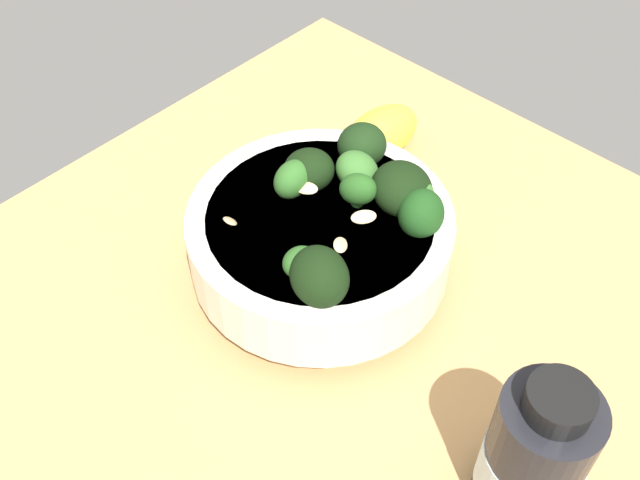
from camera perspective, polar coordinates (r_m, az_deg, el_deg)
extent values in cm
cube|color=tan|center=(58.77, 1.77, -6.67)|extent=(59.22, 59.22, 3.60)
cylinder|color=silver|center=(59.10, 0.00, -2.07)|extent=(10.87, 10.87, 1.67)
cylinder|color=silver|center=(56.60, 0.00, 0.12)|extent=(19.77, 19.77, 5.01)
cylinder|color=beige|center=(55.07, 0.00, 1.61)|extent=(16.80, 16.80, 0.80)
cylinder|color=#2F662B|center=(55.62, 2.85, 2.79)|extent=(1.11, 1.16, 1.65)
ellipsoid|color=#23511C|center=(54.61, 2.90, 3.87)|extent=(3.42, 3.98, 3.16)
cylinder|color=#4A8F3C|center=(60.53, 3.13, 5.80)|extent=(2.06, 1.97, 1.51)
ellipsoid|color=black|center=(59.26, 3.21, 7.20)|extent=(6.01, 5.42, 4.69)
cylinder|color=#589D47|center=(51.74, -1.43, -2.71)|extent=(1.31, 1.10, 1.53)
ellipsoid|color=#2D6023|center=(50.69, -1.46, -1.71)|extent=(3.39, 3.68, 3.13)
cylinder|color=#3C7A32|center=(57.89, -0.82, 4.10)|extent=(1.95, 2.07, 1.51)
ellipsoid|color=black|center=(56.75, -0.84, 5.32)|extent=(5.53, 5.40, 3.66)
cylinder|color=#2F662B|center=(56.47, 6.52, 2.19)|extent=(1.71, 1.91, 1.67)
ellipsoid|color=#386B2B|center=(55.38, 6.66, 3.33)|extent=(5.64, 5.47, 4.22)
cylinder|color=#4A8F3C|center=(57.76, 2.78, 4.07)|extent=(1.68, 1.41, 1.66)
ellipsoid|color=#386B2B|center=(56.65, 2.84, 5.27)|extent=(3.78, 4.30, 4.28)
cylinder|color=#589D47|center=(56.67, 6.09, 2.63)|extent=(1.84, 1.76, 1.46)
ellipsoid|color=black|center=(55.49, 6.23, 3.88)|extent=(6.59, 7.26, 5.40)
cylinder|color=#2F662B|center=(50.96, -0.03, -4.09)|extent=(1.74, 1.86, 1.60)
ellipsoid|color=black|center=(49.54, -0.04, -2.78)|extent=(5.82, 6.26, 4.76)
cylinder|color=#4A8F3C|center=(55.64, 7.48, 0.64)|extent=(1.82, 1.80, 1.99)
ellipsoid|color=#194216|center=(54.32, 7.67, 1.98)|extent=(4.51, 4.76, 4.48)
cylinder|color=#4A8F3C|center=(57.06, -2.05, 3.40)|extent=(1.46, 1.89, 1.99)
ellipsoid|color=#2D6023|center=(55.91, -2.09, 4.63)|extent=(4.08, 3.63, 4.14)
ellipsoid|color=#DBBC84|center=(50.57, 1.59, -0.40)|extent=(1.99, 1.76, 1.12)
ellipsoid|color=#DBBC84|center=(53.33, -6.84, 1.43)|extent=(1.64, 2.04, 1.50)
ellipsoid|color=#DBBC84|center=(55.09, -1.07, 3.96)|extent=(1.73, 2.08, 0.78)
ellipsoid|color=#DBBC84|center=(51.09, 3.43, 1.70)|extent=(2.08, 1.85, 0.73)
ellipsoid|color=#DBBC84|center=(53.97, 5.98, 2.91)|extent=(1.67, 2.06, 0.81)
ellipsoid|color=yellow|center=(68.99, 4.67, 8.10)|extent=(8.39, 5.36, 4.39)
cylinder|color=black|center=(46.80, 15.90, -15.56)|extent=(5.82, 5.82, 10.77)
cylinder|color=black|center=(41.55, 17.66, -11.61)|extent=(3.68, 3.68, 1.64)
cylinder|color=silver|center=(48.10, 15.52, -16.38)|extent=(5.94, 5.94, 4.19)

